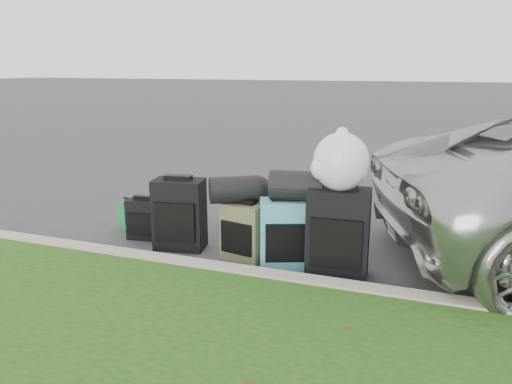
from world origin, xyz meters
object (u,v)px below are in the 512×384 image
(suitcase_large_black_left, at_px, (180,214))
(suitcase_teal, at_px, (285,234))
(suitcase_large_black_right, at_px, (338,233))
(tote_navy, at_px, (244,217))
(tote_green, at_px, (133,216))
(suitcase_small_black, at_px, (144,219))
(suitcase_olive, at_px, (244,231))

(suitcase_large_black_left, bearing_deg, suitcase_teal, -16.19)
(suitcase_large_black_left, height_order, suitcase_teal, suitcase_large_black_left)
(suitcase_teal, height_order, suitcase_large_black_right, suitcase_large_black_right)
(suitcase_large_black_left, bearing_deg, tote_navy, 53.88)
(suitcase_teal, xyz_separation_m, tote_green, (-2.09, 0.53, -0.18))
(suitcase_small_black, height_order, suitcase_large_black_left, suitcase_large_black_left)
(tote_navy, bearing_deg, suitcase_large_black_right, -48.30)
(tote_navy, bearing_deg, suitcase_olive, -79.76)
(suitcase_small_black, distance_m, tote_navy, 1.18)
(suitcase_large_black_left, xyz_separation_m, tote_navy, (0.41, 0.84, -0.23))
(tote_green, bearing_deg, tote_navy, 30.82)
(suitcase_small_black, relative_size, suitcase_teal, 0.67)
(suitcase_olive, bearing_deg, tote_green, 175.92)
(suitcase_teal, xyz_separation_m, tote_navy, (-0.81, 0.97, -0.19))
(suitcase_large_black_left, distance_m, suitcase_large_black_right, 1.75)
(suitcase_teal, distance_m, suitcase_large_black_right, 0.53)
(suitcase_teal, bearing_deg, suitcase_olive, 149.95)
(suitcase_small_black, height_order, suitcase_olive, suitcase_olive)
(suitcase_olive, xyz_separation_m, suitcase_large_black_right, (0.98, -0.10, 0.13))
(tote_green, bearing_deg, suitcase_large_black_left, -13.06)
(suitcase_olive, height_order, tote_green, suitcase_olive)
(suitcase_large_black_right, height_order, tote_navy, suitcase_large_black_right)
(suitcase_large_black_left, bearing_deg, suitcase_large_black_right, -15.29)
(suitcase_olive, distance_m, tote_navy, 0.98)
(suitcase_large_black_left, xyz_separation_m, tote_green, (-0.86, 0.40, -0.22))
(suitcase_small_black, xyz_separation_m, suitcase_teal, (1.76, -0.26, 0.11))
(suitcase_large_black_left, distance_m, suitcase_olive, 0.77)
(tote_green, relative_size, tote_navy, 1.06)
(suitcase_teal, height_order, tote_green, suitcase_teal)
(suitcase_large_black_left, xyz_separation_m, suitcase_large_black_right, (1.74, -0.16, 0.04))
(tote_green, bearing_deg, suitcase_olive, -3.94)
(suitcase_teal, height_order, tote_navy, suitcase_teal)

